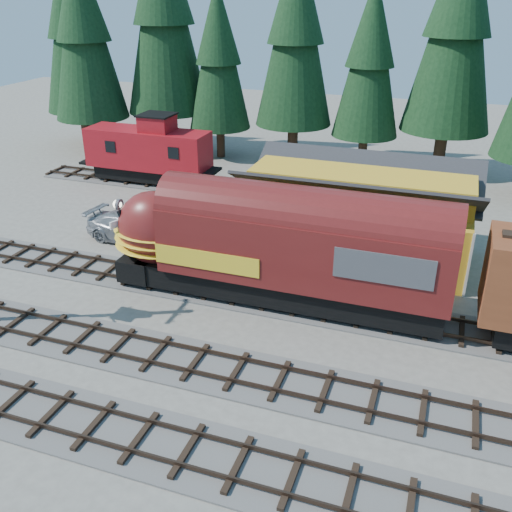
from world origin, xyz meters
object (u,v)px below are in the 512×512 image
(depot, at_px, (358,206))
(pickup_truck_b, at_px, (133,228))
(locomotive, at_px, (267,251))
(pickup_truck_a, at_px, (203,230))
(caboose, at_px, (149,152))

(depot, height_order, pickup_truck_b, depot)
(locomotive, relative_size, pickup_truck_b, 2.80)
(pickup_truck_a, xyz_separation_m, pickup_truck_b, (-4.10, -0.98, -0.09))
(pickup_truck_a, bearing_deg, depot, -78.62)
(locomotive, height_order, pickup_truck_b, locomotive)
(locomotive, bearing_deg, pickup_truck_b, 158.00)
(locomotive, distance_m, pickup_truck_b, 10.55)
(depot, distance_m, caboose, 18.77)
(caboose, distance_m, pickup_truck_b, 11.14)
(locomotive, relative_size, caboose, 1.76)
(depot, relative_size, locomotive, 0.77)
(depot, relative_size, pickup_truck_a, 1.86)
(caboose, bearing_deg, locomotive, -44.89)
(locomotive, relative_size, pickup_truck_a, 2.42)
(depot, bearing_deg, locomotive, -115.79)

